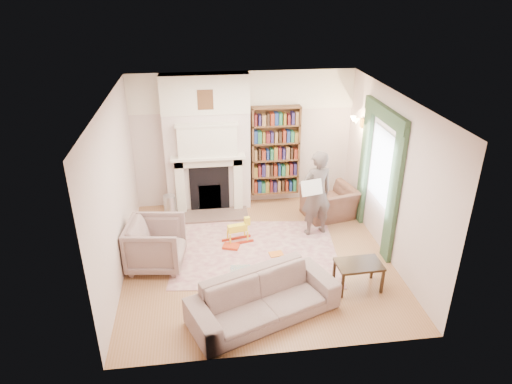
{
  "coord_description": "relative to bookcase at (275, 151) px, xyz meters",
  "views": [
    {
      "loc": [
        -0.9,
        -6.65,
        4.46
      ],
      "look_at": [
        0.0,
        0.25,
        1.15
      ],
      "focal_mm": 32.0,
      "sensor_mm": 36.0,
      "label": 1
    }
  ],
  "objects": [
    {
      "name": "wall_front",
      "position": [
        -0.65,
        -4.37,
        0.22
      ],
      "size": [
        4.5,
        0.0,
        4.5
      ],
      "primitive_type": "plane",
      "rotation": [
        -1.57,
        0.0,
        0.0
      ],
      "color": "beige",
      "rests_on": "floor"
    },
    {
      "name": "comic_annuals",
      "position": [
        -0.38,
        -2.43,
        -1.16
      ],
      "size": [
        0.44,
        0.78,
        0.02
      ],
      "color": "red",
      "rests_on": "rug"
    },
    {
      "name": "sofa",
      "position": [
        -0.77,
        -3.63,
        -0.86
      ],
      "size": [
        2.3,
        1.57,
        0.63
      ],
      "primitive_type": "imported",
      "rotation": [
        0.0,
        0.0,
        0.38
      ],
      "color": "#A19285",
      "rests_on": "floor"
    },
    {
      "name": "ceiling",
      "position": [
        -0.65,
        -2.12,
        1.62
      ],
      "size": [
        4.5,
        4.5,
        0.0
      ],
      "primitive_type": "plane",
      "rotation": [
        3.14,
        0.0,
        0.0
      ],
      "color": "white",
      "rests_on": "wall_back"
    },
    {
      "name": "rug",
      "position": [
        -0.67,
        -1.95,
        -1.17
      ],
      "size": [
        3.07,
        2.49,
        0.01
      ],
      "primitive_type": "cube",
      "rotation": [
        0.0,
        0.0,
        -0.11
      ],
      "color": "beige",
      "rests_on": "floor"
    },
    {
      "name": "board_game",
      "position": [
        -0.99,
        -2.53,
        -1.15
      ],
      "size": [
        0.35,
        0.35,
        0.03
      ],
      "primitive_type": "cube",
      "rotation": [
        0.0,
        0.0,
        -0.05
      ],
      "color": "gold",
      "rests_on": "rug"
    },
    {
      "name": "fireplace",
      "position": [
        -1.4,
        -0.07,
        0.21
      ],
      "size": [
        1.7,
        0.58,
        2.8
      ],
      "color": "beige",
      "rests_on": "floor"
    },
    {
      "name": "wall_back",
      "position": [
        -0.65,
        0.13,
        0.22
      ],
      "size": [
        4.5,
        0.0,
        4.5
      ],
      "primitive_type": "plane",
      "rotation": [
        1.57,
        0.0,
        0.0
      ],
      "color": "beige",
      "rests_on": "floor"
    },
    {
      "name": "coffee_table",
      "position": [
        0.79,
        -3.16,
        -0.95
      ],
      "size": [
        0.72,
        0.48,
        0.45
      ],
      "primitive_type": null,
      "rotation": [
        0.0,
        0.0,
        0.04
      ],
      "color": "#301F10",
      "rests_on": "floor"
    },
    {
      "name": "floor",
      "position": [
        -0.65,
        -2.12,
        -1.18
      ],
      "size": [
        4.5,
        4.5,
        0.0
      ],
      "primitive_type": "plane",
      "color": "#95623B",
      "rests_on": "ground"
    },
    {
      "name": "armchair_left",
      "position": [
        -2.36,
        -2.13,
        -0.76
      ],
      "size": [
        1.02,
        1.0,
        0.83
      ],
      "primitive_type": "imported",
      "rotation": [
        0.0,
        0.0,
        1.44
      ],
      "color": "gray",
      "rests_on": "floor"
    },
    {
      "name": "wall_sconce",
      "position": [
        1.38,
        -0.62,
        0.72
      ],
      "size": [
        0.2,
        0.24,
        0.24
      ],
      "primitive_type": null,
      "color": "gold",
      "rests_on": "wall_right"
    },
    {
      "name": "curtain_right",
      "position": [
        1.55,
        -1.02,
        0.02
      ],
      "size": [
        0.07,
        0.32,
        2.4
      ],
      "primitive_type": "cube",
      "color": "#2B4029",
      "rests_on": "floor"
    },
    {
      "name": "rocking_horse",
      "position": [
        -0.95,
        -1.57,
        -0.93
      ],
      "size": [
        0.59,
        0.33,
        0.49
      ],
      "primitive_type": null,
      "rotation": [
        0.0,
        0.0,
        0.2
      ],
      "color": "yellow",
      "rests_on": "rug"
    },
    {
      "name": "wall_right",
      "position": [
        1.6,
        -2.12,
        0.22
      ],
      "size": [
        0.0,
        4.5,
        4.5
      ],
      "primitive_type": "plane",
      "rotation": [
        1.57,
        0.0,
        -1.57
      ],
      "color": "beige",
      "rests_on": "floor"
    },
    {
      "name": "armchair_reading",
      "position": [
        0.98,
        -0.82,
        -0.86
      ],
      "size": [
        1.14,
        1.05,
        0.63
      ],
      "primitive_type": "imported",
      "rotation": [
        0.0,
        0.0,
        3.37
      ],
      "color": "#492C27",
      "rests_on": "floor"
    },
    {
      "name": "bookcase",
      "position": [
        0.0,
        0.0,
        0.0
      ],
      "size": [
        1.0,
        0.24,
        1.85
      ],
      "primitive_type": "cube",
      "color": "brown",
      "rests_on": "floor"
    },
    {
      "name": "game_box_lid",
      "position": [
        -1.09,
        -1.76,
        -1.14
      ],
      "size": [
        0.33,
        0.27,
        0.05
      ],
      "primitive_type": "cube",
      "rotation": [
        0.0,
        0.0,
        -0.32
      ],
      "color": "red",
      "rests_on": "rug"
    },
    {
      "name": "window",
      "position": [
        1.58,
        -1.72,
        0.27
      ],
      "size": [
        0.02,
        0.9,
        1.3
      ],
      "primitive_type": "cube",
      "color": "silver",
      "rests_on": "wall_right"
    },
    {
      "name": "curtain_left",
      "position": [
        1.55,
        -2.42,
        0.02
      ],
      "size": [
        0.07,
        0.32,
        2.4
      ],
      "primitive_type": "cube",
      "color": "#2B4029",
      "rests_on": "floor"
    },
    {
      "name": "paraffin_heater",
      "position": [
        -2.2,
        -0.57,
        -0.9
      ],
      "size": [
        0.31,
        0.31,
        0.55
      ],
      "primitive_type": "cylinder",
      "rotation": [
        0.0,
        0.0,
        -0.38
      ],
      "color": "#B7BBC0",
      "rests_on": "floor"
    },
    {
      "name": "man_reading",
      "position": [
        0.53,
        -1.42,
        -0.34
      ],
      "size": [
        0.69,
        0.53,
        1.67
      ],
      "primitive_type": "imported",
      "rotation": [
        0.0,
        0.0,
        3.38
      ],
      "color": "#544843",
      "rests_on": "floor"
    },
    {
      "name": "newspaper",
      "position": [
        0.38,
        -1.62,
        -0.12
      ],
      "size": [
        0.42,
        0.21,
        0.27
      ],
      "primitive_type": "cube",
      "rotation": [
        -0.35,
        0.0,
        0.24
      ],
      "color": "white",
      "rests_on": "man_reading"
    },
    {
      "name": "pelmet",
      "position": [
        1.54,
        -1.72,
        1.2
      ],
      "size": [
        0.09,
        1.7,
        0.24
      ],
      "primitive_type": "cube",
      "color": "#2B4029",
      "rests_on": "wall_right"
    },
    {
      "name": "wall_left",
      "position": [
        -2.9,
        -2.12,
        0.22
      ],
      "size": [
        0.0,
        4.5,
        4.5
      ],
      "primitive_type": "plane",
      "rotation": [
        1.57,
        0.0,
        1.57
      ],
      "color": "beige",
      "rests_on": "floor"
    }
  ]
}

